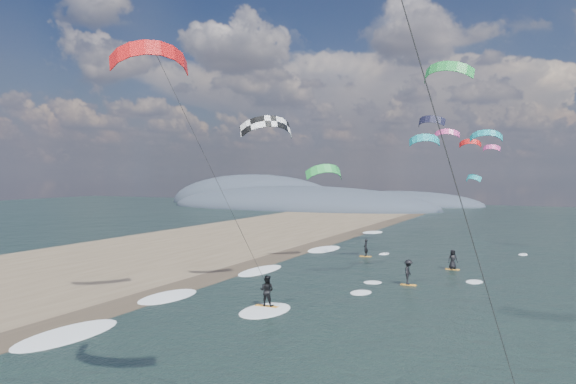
% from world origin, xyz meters
% --- Properties ---
extents(wet_sand_strip, '(3.00, 240.00, 0.00)m').
position_xyz_m(wet_sand_strip, '(-12.00, 10.00, 0.00)').
color(wet_sand_strip, '#382D23').
rests_on(wet_sand_strip, ground).
extents(coastal_hills, '(80.00, 41.00, 15.00)m').
position_xyz_m(coastal_hills, '(-44.84, 107.86, 0.00)').
color(coastal_hills, '#3D4756').
rests_on(coastal_hills, ground).
extents(kitesurfer_near_b, '(7.12, 9.37, 15.38)m').
position_xyz_m(kitesurfer_near_b, '(-6.33, 10.93, 10.26)').
color(kitesurfer_near_b, orange).
rests_on(kitesurfer_near_b, ground).
extents(far_kitesurfers, '(9.73, 12.64, 1.83)m').
position_xyz_m(far_kitesurfers, '(1.61, 29.31, 0.88)').
color(far_kitesurfers, orange).
rests_on(far_kitesurfers, ground).
extents(bg_kite_field, '(13.98, 75.51, 10.08)m').
position_xyz_m(bg_kite_field, '(-0.45, 51.69, 12.43)').
color(bg_kite_field, green).
rests_on(bg_kite_field, ground).
extents(shoreline_surf, '(2.40, 79.40, 0.11)m').
position_xyz_m(shoreline_surf, '(-10.80, 14.75, 0.00)').
color(shoreline_surf, white).
rests_on(shoreline_surf, ground).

